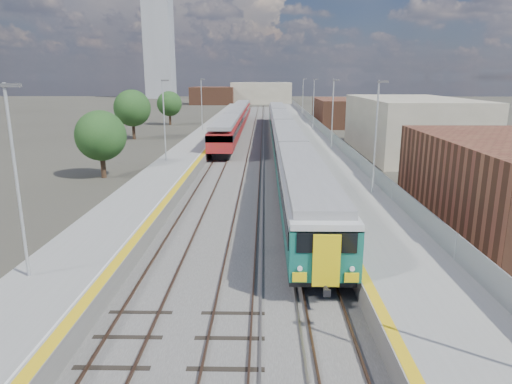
{
  "coord_description": "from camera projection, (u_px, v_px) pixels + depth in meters",
  "views": [
    {
      "loc": [
        -0.84,
        -8.61,
        8.7
      ],
      "look_at": [
        -1.32,
        17.16,
        2.2
      ],
      "focal_mm": 32.0,
      "sensor_mm": 36.0,
      "label": 1
    }
  ],
  "objects": [
    {
      "name": "ground",
      "position": [
        271.0,
        147.0,
        58.94
      ],
      "size": [
        320.0,
        320.0,
        0.0
      ],
      "primitive_type": "plane",
      "color": "#47443A",
      "rests_on": "ground"
    },
    {
      "name": "ballast_bed",
      "position": [
        254.0,
        144.0,
        61.39
      ],
      "size": [
        10.5,
        155.0,
        0.06
      ],
      "primitive_type": "cube",
      "color": "#565451",
      "rests_on": "ground"
    },
    {
      "name": "tracks",
      "position": [
        259.0,
        141.0,
        62.99
      ],
      "size": [
        8.96,
        160.0,
        0.17
      ],
      "color": "#4C3323",
      "rests_on": "ground"
    },
    {
      "name": "platform_right",
      "position": [
        310.0,
        140.0,
        61.13
      ],
      "size": [
        4.7,
        155.0,
        8.52
      ],
      "color": "slate",
      "rests_on": "ground"
    },
    {
      "name": "platform_left",
      "position": [
        204.0,
        140.0,
        61.39
      ],
      "size": [
        4.3,
        155.0,
        8.52
      ],
      "color": "slate",
      "rests_on": "ground"
    },
    {
      "name": "buildings",
      "position": [
        210.0,
        71.0,
        142.54
      ],
      "size": [
        72.0,
        185.5,
        40.0
      ],
      "color": "brown",
      "rests_on": "ground"
    },
    {
      "name": "green_train",
      "position": [
        284.0,
        132.0,
        55.45
      ],
      "size": [
        2.84,
        79.13,
        3.13
      ],
      "color": "black",
      "rests_on": "ground"
    },
    {
      "name": "red_train",
      "position": [
        236.0,
        118.0,
        74.78
      ],
      "size": [
        2.86,
        58.03,
        3.61
      ],
      "color": "black",
      "rests_on": "ground"
    },
    {
      "name": "tree_a",
      "position": [
        101.0,
        136.0,
        39.72
      ],
      "size": [
        4.39,
        4.39,
        5.96
      ],
      "color": "#382619",
      "rests_on": "ground"
    },
    {
      "name": "tree_b",
      "position": [
        132.0,
        108.0,
        64.82
      ],
      "size": [
        5.19,
        5.19,
        7.03
      ],
      "color": "#382619",
      "rests_on": "ground"
    },
    {
      "name": "tree_c",
      "position": [
        169.0,
        104.0,
        84.71
      ],
      "size": [
        4.6,
        4.6,
        6.23
      ],
      "color": "#382619",
      "rests_on": "ground"
    },
    {
      "name": "tree_d",
      "position": [
        415.0,
        110.0,
        73.98
      ],
      "size": [
        4.12,
        4.12,
        5.59
      ],
      "color": "#382619",
      "rests_on": "ground"
    }
  ]
}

